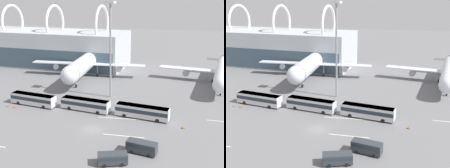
% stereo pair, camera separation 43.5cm
% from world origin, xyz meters
% --- Properties ---
extents(ground_plane, '(440.00, 440.00, 0.00)m').
position_xyz_m(ground_plane, '(0.00, 0.00, 0.00)').
color(ground_plane, slate).
extents(terminal_building, '(104.13, 24.51, 25.95)m').
position_xyz_m(terminal_building, '(-60.07, 56.67, 7.76)').
color(terminal_building, '#B2B7BC').
rests_on(terminal_building, ground_plane).
extents(airliner_at_gate_near, '(43.06, 44.33, 14.95)m').
position_xyz_m(airliner_at_gate_near, '(-17.99, 41.14, 5.71)').
color(airliner_at_gate_near, silver).
rests_on(airliner_at_gate_near, ground_plane).
extents(airliner_at_gate_far, '(43.97, 41.48, 13.06)m').
position_xyz_m(airliner_at_gate_far, '(29.87, 46.32, 4.87)').
color(airliner_at_gate_far, silver).
rests_on(airliner_at_gate_far, ground_plane).
extents(shuttle_bus_0, '(13.49, 3.69, 3.19)m').
position_xyz_m(shuttle_bus_0, '(-20.88, 9.22, 1.88)').
color(shuttle_bus_0, silver).
rests_on(shuttle_bus_0, ground_plane).
extents(shuttle_bus_1, '(13.49, 3.68, 3.19)m').
position_xyz_m(shuttle_bus_1, '(-5.76, 9.87, 1.88)').
color(shuttle_bus_1, silver).
rests_on(shuttle_bus_1, ground_plane).
extents(shuttle_bus_2, '(13.50, 3.72, 3.19)m').
position_xyz_m(shuttle_bus_2, '(9.36, 9.46, 1.88)').
color(shuttle_bus_2, silver).
rests_on(shuttle_bus_2, ground_plane).
extents(service_van_foreground, '(5.99, 2.83, 2.36)m').
position_xyz_m(service_van_foreground, '(12.61, -6.62, 1.39)').
color(service_van_foreground, '#2D3338').
rests_on(service_van_foreground, ground_plane).
extents(service_van_crossing, '(5.65, 4.00, 2.08)m').
position_xyz_m(service_van_crossing, '(8.45, -11.79, 1.24)').
color(service_van_crossing, '#2D3338').
rests_on(service_van_crossing, ground_plane).
extents(floodlight_mast, '(2.58, 2.58, 27.54)m').
position_xyz_m(floodlight_mast, '(-2.67, 22.00, 18.36)').
color(floodlight_mast, gray).
rests_on(floodlight_mast, ground_plane).
extents(lane_stripe_1, '(8.93, 1.12, 0.01)m').
position_xyz_m(lane_stripe_1, '(7.56, -0.93, 0.00)').
color(lane_stripe_1, silver).
rests_on(lane_stripe_1, ground_plane).
extents(lane_stripe_4, '(10.61, 1.80, 0.01)m').
position_xyz_m(lane_stripe_4, '(4.26, 7.66, 0.00)').
color(lane_stripe_4, silver).
rests_on(lane_stripe_4, ground_plane).
extents(traffic_cone_0, '(0.55, 0.55, 0.59)m').
position_xyz_m(traffic_cone_0, '(-27.10, 6.25, 0.29)').
color(traffic_cone_0, black).
rests_on(traffic_cone_0, ground_plane).
extents(traffic_cone_1, '(0.57, 0.57, 0.70)m').
position_xyz_m(traffic_cone_1, '(-24.86, 6.11, 0.34)').
color(traffic_cone_1, black).
rests_on(traffic_cone_1, ground_plane).
extents(traffic_cone_2, '(0.65, 0.65, 0.69)m').
position_xyz_m(traffic_cone_2, '(19.43, 6.54, 0.33)').
color(traffic_cone_2, black).
rests_on(traffic_cone_2, ground_plane).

